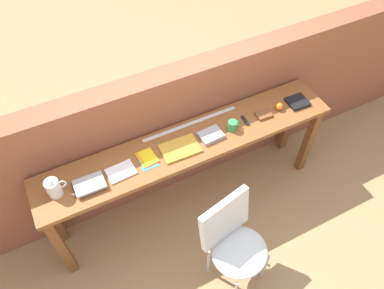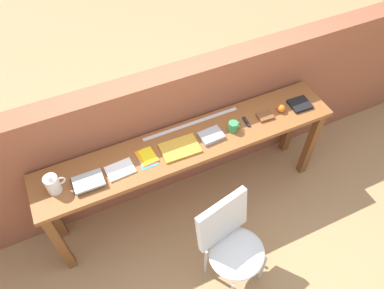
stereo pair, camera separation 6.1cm
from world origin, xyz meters
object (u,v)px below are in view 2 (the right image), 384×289
book_stack_leftmost (88,181)px  magazine_cycling (120,170)px  mug (233,127)px  multitool_folded (246,122)px  book_open_centre (180,148)px  pamphlet_pile_colourful (147,157)px  book_repair_rightmost (300,104)px  pitcher_white (53,184)px  chair_white_moulded (231,242)px  sports_ball_small (281,108)px  leather_journal_brown (265,116)px

book_stack_leftmost → magazine_cycling: bearing=2.8°
book_stack_leftmost → mug: 1.20m
multitool_folded → magazine_cycling: bearing=-178.6°
book_stack_leftmost → book_open_centre: 0.73m
magazine_cycling → pamphlet_pile_colourful: 0.22m
book_stack_leftmost → book_repair_rightmost: bearing=0.6°
pitcher_white → book_open_centre: 0.96m
multitool_folded → book_repair_rightmost: 0.52m
magazine_cycling → pitcher_white: bearing=173.2°
magazine_cycling → multitool_folded: size_ratio=1.88×
mug → multitool_folded: bearing=11.7°
book_stack_leftmost → multitool_folded: 1.35m
book_open_centre → magazine_cycling: bearing=-178.1°
pitcher_white → mug: (1.43, -0.03, -0.03)m
multitool_folded → mug: bearing=-168.3°
multitool_folded → pamphlet_pile_colourful: bearing=-180.0°
chair_white_moulded → mug: 0.90m
book_stack_leftmost → magazine_cycling: book_stack_leftmost is taller
magazine_cycling → mug: size_ratio=1.88×
book_stack_leftmost → book_open_centre: book_stack_leftmost is taller
chair_white_moulded → pitcher_white: bearing=144.8°
sports_ball_small → book_repair_rightmost: (0.19, -0.01, -0.02)m
magazine_cycling → mug: 0.96m
mug → sports_ball_small: 0.47m
pamphlet_pile_colourful → book_open_centre: bearing=-5.7°
multitool_folded → book_repair_rightmost: book_repair_rightmost is taller
chair_white_moulded → sports_ball_small: 1.19m
magazine_cycling → leather_journal_brown: leather_journal_brown is taller
pitcher_white → pamphlet_pile_colourful: (0.70, -0.00, -0.07)m
book_open_centre → multitool_folded: size_ratio=2.72×
leather_journal_brown → book_repair_rightmost: size_ratio=0.74×
pamphlet_pile_colourful → chair_white_moulded: bearing=-64.2°
book_stack_leftmost → sports_ball_small: (1.67, 0.03, 0.01)m
magazine_cycling → pamphlet_pile_colourful: bearing=3.3°
chair_white_moulded → multitool_folded: 0.98m
pitcher_white → mug: 1.43m
mug → sports_ball_small: size_ratio=1.61×
book_stack_leftmost → pamphlet_pile_colourful: book_stack_leftmost is taller
pamphlet_pile_colourful → book_repair_rightmost: size_ratio=1.12×
book_repair_rightmost → multitool_folded: bearing=-179.5°
chair_white_moulded → multitool_folded: bearing=55.3°
sports_ball_small → pitcher_white: bearing=179.7°
pitcher_white → magazine_cycling: pitcher_white is taller
leather_journal_brown → sports_ball_small: size_ratio=1.91×
sports_ball_small → book_open_centre: bearing=-179.0°
mug → multitool_folded: mug is taller
book_open_centre → sports_ball_small: (0.94, 0.02, 0.02)m
leather_journal_brown → magazine_cycling: bearing=-176.4°
chair_white_moulded → pamphlet_pile_colourful: (-0.36, 0.75, 0.36)m
magazine_cycling → book_repair_rightmost: (1.62, 0.01, 0.01)m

